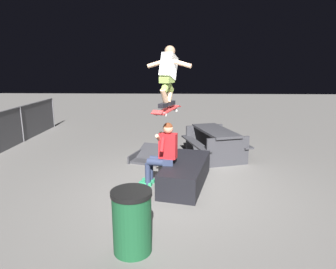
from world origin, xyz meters
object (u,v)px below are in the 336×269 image
object	(u,v)px
person_sitting_on_ledge	(163,151)
kicker_ramp	(150,157)
skater_airborne	(168,73)
trash_bin	(132,221)
skateboard	(167,110)
picnic_table_back	(215,139)
ledge_box_main	(186,173)

from	to	relation	value
person_sitting_on_ledge	kicker_ramp	xyz separation A→B (m)	(1.74, 0.43, -0.67)
skater_airborne	trash_bin	size ratio (longest dim) A/B	1.31
skateboard	picnic_table_back	distance (m)	2.61
skater_airborne	person_sitting_on_ledge	bearing A→B (deg)	93.74
person_sitting_on_ledge	skater_airborne	size ratio (longest dim) A/B	1.18
person_sitting_on_ledge	skater_airborne	world-z (taller)	skater_airborne
ledge_box_main	kicker_ramp	distance (m)	1.87
picnic_table_back	trash_bin	size ratio (longest dim) A/B	2.37
person_sitting_on_ledge	trash_bin	distance (m)	2.23
kicker_ramp	skateboard	bearing A→B (deg)	-163.89
person_sitting_on_ledge	trash_bin	xyz separation A→B (m)	(-2.19, 0.28, -0.30)
ledge_box_main	trash_bin	xyz separation A→B (m)	(-2.30, 0.75, 0.19)
picnic_table_back	skateboard	bearing A→B (deg)	149.92
skateboard	picnic_table_back	bearing A→B (deg)	-30.08
skater_airborne	picnic_table_back	world-z (taller)	skater_airborne
ledge_box_main	person_sitting_on_ledge	size ratio (longest dim) A/B	1.41
person_sitting_on_ledge	picnic_table_back	bearing A→B (deg)	-32.42
ledge_box_main	kicker_ramp	size ratio (longest dim) A/B	1.55
skater_airborne	kicker_ramp	size ratio (longest dim) A/B	0.93
ledge_box_main	skateboard	world-z (taller)	skateboard
ledge_box_main	picnic_table_back	bearing A→B (deg)	-23.17
skater_airborne	ledge_box_main	bearing A→B (deg)	-74.24
ledge_box_main	trash_bin	world-z (taller)	trash_bin
ledge_box_main	picnic_table_back	xyz separation A→B (m)	(1.90, -0.81, 0.26)
ledge_box_main	trash_bin	size ratio (longest dim) A/B	2.19
kicker_ramp	trash_bin	world-z (taller)	trash_bin
skateboard	skater_airborne	xyz separation A→B (m)	(0.05, -0.02, 0.69)
kicker_ramp	picnic_table_back	world-z (taller)	picnic_table_back
skateboard	kicker_ramp	bearing A→B (deg)	16.11
ledge_box_main	trash_bin	bearing A→B (deg)	161.99
person_sitting_on_ledge	trash_bin	bearing A→B (deg)	172.60
skateboard	picnic_table_back	size ratio (longest dim) A/B	0.51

